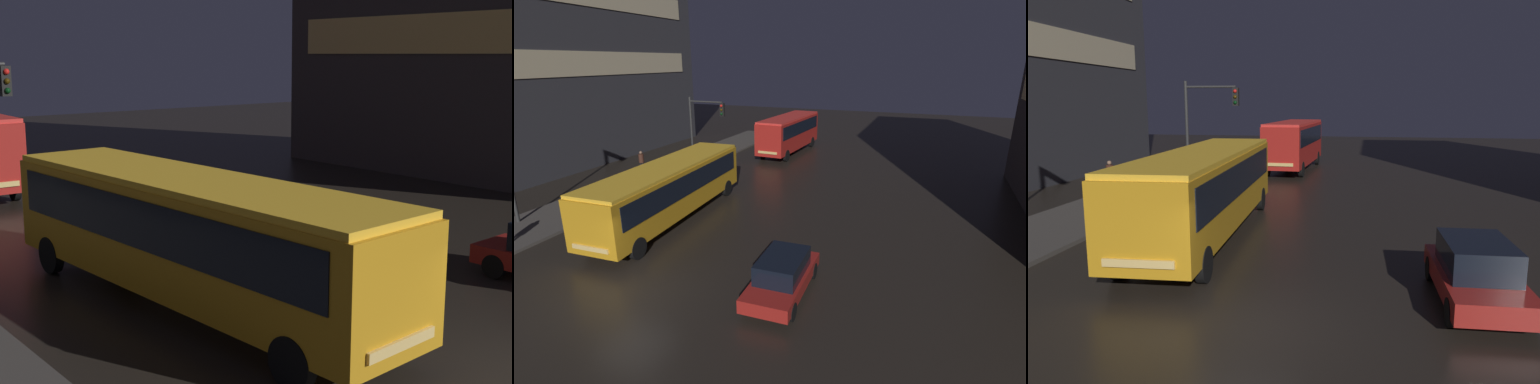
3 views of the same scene
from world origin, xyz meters
The scene contains 7 objects.
ground_plane centered at (0.00, 0.00, 0.00)m, with size 120.00×120.00×0.00m, color black.
sidewalk_left centered at (-9.00, 10.00, 0.07)m, with size 4.00×48.00×0.15m.
bus_near centered at (-3.00, 6.98, 1.90)m, with size 3.20×12.15×3.08m.
bus_far centered at (-2.55, 25.07, 2.09)m, with size 2.89×9.66×3.39m.
car_taxi centered at (5.28, 2.27, 0.78)m, with size 1.94×4.37×1.54m.
pedestrian_mid centered at (-10.35, 13.61, 1.14)m, with size 0.53×0.53×1.67m.
traffic_light_main centered at (-5.70, 15.09, 3.92)m, with size 2.88×0.35×5.81m.
Camera 3 is at (2.69, -9.71, 4.77)m, focal length 35.00 mm.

